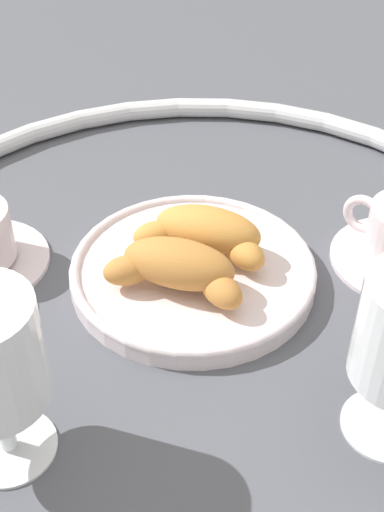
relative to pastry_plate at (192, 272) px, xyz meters
name	(u,v)px	position (x,y,z in m)	size (l,w,h in m)	color
ground_plane	(199,281)	(-0.01, 0.00, -0.01)	(2.20, 2.20, 0.00)	#4C4F56
table_chrome_rim	(200,271)	(-0.01, 0.00, 0.00)	(0.68, 0.68, 0.02)	silver
pastry_plate	(192,272)	(0.00, 0.00, 0.00)	(0.23, 0.23, 0.02)	silver
croissant_large	(203,233)	(0.00, -0.02, 0.03)	(0.14, 0.06, 0.04)	#CC893D
croissant_small	(178,268)	(0.00, 0.03, 0.03)	(0.14, 0.06, 0.04)	#BC7A38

